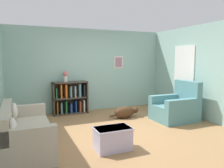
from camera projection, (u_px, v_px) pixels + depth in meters
The scene contains 9 objects.
ground_plane at pixel (119, 130), 5.13m from camera, with size 14.00×14.00×0.00m, color #997047.
wall_back at pixel (90, 70), 7.03m from camera, with size 5.60×0.13×2.60m.
wall_right at pixel (203, 72), 5.98m from camera, with size 0.16×5.00×2.60m.
couch at pixel (24, 133), 4.02m from camera, with size 0.84×1.86×0.82m.
bookshelf at pixel (70, 98), 6.65m from camera, with size 1.04×0.35×0.98m.
recliner_chair at pixel (176, 107), 5.93m from camera, with size 1.06×0.91×1.06m.
coffee_table at pixel (113, 138), 4.01m from camera, with size 0.66×0.43×0.42m.
dog at pixel (125, 112), 6.17m from camera, with size 0.90×0.29×0.33m.
vase at pixel (65, 76), 6.50m from camera, with size 0.15×0.15×0.32m.
Camera 1 is at (-2.09, -4.50, 1.67)m, focal length 35.00 mm.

